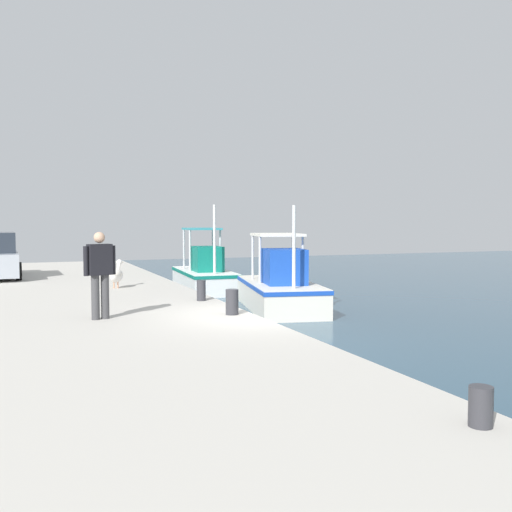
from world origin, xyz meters
The scene contains 7 objects.
fishing_boat_nearest centered at (-10.73, 2.10, 0.63)m, with size 4.71×2.07×3.35m.
fishing_boat_second centered at (-5.19, 2.89, 0.65)m, with size 5.08×2.88×3.19m.
pelican centered at (-6.01, -1.99, 1.20)m, with size 0.93×0.64×0.82m.
fisherman_standing centered at (-0.67, -3.07, 1.77)m, with size 0.35×0.64×1.74m.
mooring_bollard_nearest centered at (-2.50, -0.45, 1.05)m, with size 0.22×0.22×0.50m, color #333338.
mooring_bollard_second centered at (-0.23, -0.45, 1.06)m, with size 0.27×0.27×0.53m, color #333338.
mooring_bollard_third centered at (6.88, -0.45, 0.99)m, with size 0.23×0.23×0.39m, color #333338.
Camera 1 is at (11.09, -4.43, 2.75)m, focal length 40.60 mm.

